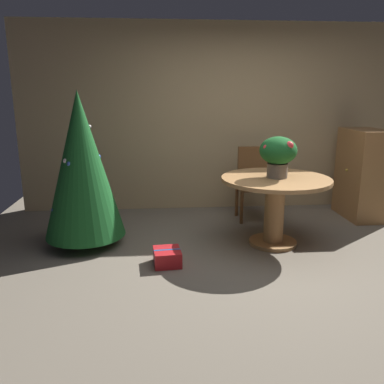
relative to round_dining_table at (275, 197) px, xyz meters
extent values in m
plane|color=#756B5B|center=(-0.20, -0.63, -0.55)|extent=(6.60, 6.60, 0.00)
cube|color=tan|center=(-0.20, 1.57, 0.75)|extent=(6.00, 0.10, 2.60)
cylinder|color=#B27F4C|center=(0.00, 0.00, -0.53)|extent=(0.53, 0.53, 0.04)
cylinder|color=#B27F4C|center=(0.00, 0.00, -0.17)|extent=(0.22, 0.22, 0.68)
cylinder|color=#B27F4C|center=(0.00, 0.00, 0.20)|extent=(1.18, 1.18, 0.04)
cylinder|color=#665B51|center=(0.01, 0.00, 0.29)|extent=(0.22, 0.22, 0.15)
ellipsoid|color=#195623|center=(0.01, 0.00, 0.51)|extent=(0.40, 0.40, 0.30)
sphere|color=red|center=(0.02, -0.11, 0.59)|extent=(0.06, 0.06, 0.06)
sphere|color=red|center=(0.08, -0.13, 0.58)|extent=(0.09, 0.09, 0.09)
sphere|color=red|center=(-0.13, -0.06, 0.55)|extent=(0.08, 0.08, 0.08)
sphere|color=red|center=(0.05, 0.08, 0.51)|extent=(0.09, 0.09, 0.09)
cylinder|color=brown|center=(0.21, 0.74, -0.34)|extent=(0.04, 0.04, 0.42)
cylinder|color=brown|center=(-0.21, 0.74, -0.34)|extent=(0.04, 0.04, 0.42)
cylinder|color=brown|center=(0.21, 1.07, -0.34)|extent=(0.04, 0.04, 0.42)
cylinder|color=brown|center=(-0.21, 1.07, -0.34)|extent=(0.04, 0.04, 0.42)
cube|color=brown|center=(0.00, 0.90, -0.10)|extent=(0.47, 0.38, 0.05)
cube|color=brown|center=(0.00, 1.07, 0.17)|extent=(0.42, 0.05, 0.49)
cylinder|color=brown|center=(-2.09, 0.16, -0.49)|extent=(0.10, 0.10, 0.11)
cone|color=#195623|center=(-2.09, 0.16, 0.35)|extent=(0.87, 0.87, 1.57)
sphere|color=#2D51A8|center=(-2.39, 0.03, -0.10)|extent=(0.05, 0.05, 0.05)
sphere|color=#2D51A8|center=(-2.18, -0.01, 0.40)|extent=(0.05, 0.05, 0.05)
sphere|color=silver|center=(-2.22, 0.03, 0.42)|extent=(0.05, 0.05, 0.05)
sphere|color=silver|center=(-1.99, 0.19, 0.76)|extent=(0.04, 0.04, 0.04)
sphere|color=red|center=(-2.15, 0.43, 0.09)|extent=(0.06, 0.06, 0.06)
sphere|color=#2D51A8|center=(-1.92, 0.22, 0.43)|extent=(0.06, 0.06, 0.06)
cube|color=red|center=(-1.20, -0.46, -0.47)|extent=(0.29, 0.31, 0.15)
cube|color=#1E569E|center=(-1.20, -0.46, -0.47)|extent=(0.27, 0.05, 0.16)
cube|color=#9E6B3D|center=(1.46, 0.90, 0.05)|extent=(0.44, 0.76, 1.19)
sphere|color=#B29338|center=(1.23, 0.90, 0.11)|extent=(0.04, 0.04, 0.04)
camera|label=1|loc=(-1.25, -4.11, 1.11)|focal=37.12mm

